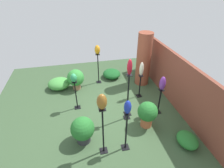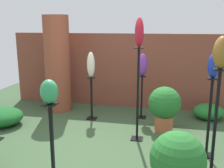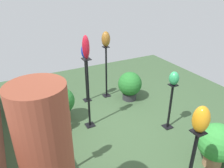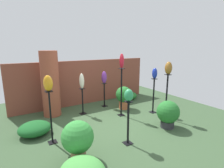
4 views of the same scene
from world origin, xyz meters
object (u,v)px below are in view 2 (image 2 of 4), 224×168
at_px(pedestal_bronze, 215,130).
at_px(brick_pillar, 57,64).
at_px(pedestal_jade, 52,149).
at_px(art_vase_jade, 49,92).
at_px(potted_plant_mid_left, 164,105).
at_px(art_vase_bronze, 222,53).
at_px(pedestal_cobalt, 209,121).
at_px(art_vase_cobalt, 214,65).
at_px(potted_plant_front_left, 177,162).
at_px(art_vase_ivory, 91,65).
at_px(art_vase_ruby, 139,32).
at_px(pedestal_violet, 142,99).
at_px(art_vase_violet, 143,65).
at_px(pedestal_ivory, 92,100).
at_px(pedestal_ruby, 138,98).

bearing_deg(pedestal_bronze, brick_pillar, 144.37).
relative_size(pedestal_jade, art_vase_jade, 3.69).
bearing_deg(potted_plant_mid_left, art_vase_bronze, -66.01).
distance_m(pedestal_cobalt, art_vase_cobalt, 0.84).
xyz_separation_m(pedestal_bronze, art_vase_bronze, (-0.00, 0.00, 0.97)).
relative_size(pedestal_cobalt, potted_plant_front_left, 1.54).
bearing_deg(art_vase_ivory, art_vase_ruby, -37.23).
xyz_separation_m(art_vase_bronze, potted_plant_mid_left, (-0.64, 1.44, -1.15)).
distance_m(pedestal_violet, art_vase_cobalt, 2.10).
xyz_separation_m(pedestal_cobalt, art_vase_violet, (-1.14, 1.47, 0.59)).
height_order(art_vase_ruby, art_vase_bronze, art_vase_ruby).
relative_size(pedestal_ivory, art_vase_bronze, 2.29).
height_order(pedestal_jade, art_vase_ivory, art_vase_ivory).
bearing_deg(pedestal_jade, pedestal_ruby, 60.71).
distance_m(art_vase_violet, potted_plant_mid_left, 1.02).
bearing_deg(brick_pillar, art_vase_violet, -4.25).
distance_m(pedestal_violet, art_vase_ivory, 1.30).
relative_size(brick_pillar, potted_plant_front_left, 2.73).
bearing_deg(brick_pillar, art_vase_jade, -68.10).
bearing_deg(pedestal_cobalt, potted_plant_front_left, -114.09).
relative_size(art_vase_bronze, art_vase_violet, 0.86).
relative_size(art_vase_ivory, potted_plant_front_left, 0.65).
bearing_deg(art_vase_ivory, brick_pillar, 154.46).
bearing_deg(art_vase_ivory, art_vase_cobalt, -28.46).
height_order(art_vase_violet, potted_plant_mid_left, art_vase_violet).
distance_m(art_vase_cobalt, potted_plant_mid_left, 1.41).
bearing_deg(art_vase_violet, art_vase_bronze, -61.30).
xyz_separation_m(art_vase_bronze, potted_plant_front_left, (-0.46, -0.48, -1.21)).
distance_m(pedestal_ivory, art_vase_bronze, 3.03).
bearing_deg(pedestal_cobalt, potted_plant_mid_left, 127.64).
height_order(art_vase_ivory, art_vase_bronze, art_vase_bronze).
bearing_deg(pedestal_ruby, art_vase_cobalt, -18.47).
xyz_separation_m(art_vase_ivory, potted_plant_front_left, (1.68, -2.24, -0.73)).
distance_m(pedestal_ivory, pedestal_bronze, 2.78).
height_order(art_vase_ruby, potted_plant_front_left, art_vase_ruby).
relative_size(pedestal_violet, potted_plant_mid_left, 1.08).
xyz_separation_m(art_vase_ivory, art_vase_violet, (1.02, 0.30, -0.01)).
bearing_deg(brick_pillar, pedestal_violet, -4.25).
relative_size(brick_pillar, pedestal_ivory, 2.39).
relative_size(brick_pillar, potted_plant_mid_left, 2.55).
bearing_deg(art_vase_bronze, art_vase_ivory, 140.66).
xyz_separation_m(pedestal_bronze, potted_plant_mid_left, (-0.64, 1.44, -0.17)).
height_order(art_vase_violet, art_vase_cobalt, art_vase_cobalt).
height_order(pedestal_cobalt, art_vase_ivory, art_vase_ivory).
bearing_deg(art_vase_jade, art_vase_ruby, 60.71).
bearing_deg(pedestal_ivory, art_vase_ivory, 0.00).
height_order(art_vase_jade, potted_plant_front_left, art_vase_jade).
distance_m(pedestal_violet, art_vase_violet, 0.73).
xyz_separation_m(pedestal_bronze, art_vase_cobalt, (0.02, 0.58, 0.73)).
bearing_deg(pedestal_ivory, pedestal_violet, 16.27).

